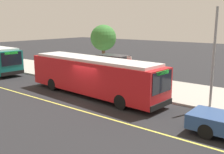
{
  "coord_description": "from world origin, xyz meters",
  "views": [
    {
      "loc": [
        13.2,
        -13.68,
        5.58
      ],
      "look_at": [
        1.13,
        1.47,
        1.58
      ],
      "focal_mm": 42.48,
      "sensor_mm": 36.0,
      "label": 1
    }
  ],
  "objects_px": {
    "route_sign_post": "(129,68)",
    "transit_bus_main": "(93,75)",
    "pedestrian_commuter": "(106,72)",
    "waiting_bench": "(111,76)"
  },
  "relations": [
    {
      "from": "route_sign_post",
      "to": "pedestrian_commuter",
      "type": "bearing_deg",
      "value": 161.23
    },
    {
      "from": "route_sign_post",
      "to": "transit_bus_main",
      "type": "bearing_deg",
      "value": -120.49
    },
    {
      "from": "transit_bus_main",
      "to": "route_sign_post",
      "type": "distance_m",
      "value": 3.07
    },
    {
      "from": "transit_bus_main",
      "to": "route_sign_post",
      "type": "bearing_deg",
      "value": 59.51
    },
    {
      "from": "waiting_bench",
      "to": "route_sign_post",
      "type": "distance_m",
      "value": 4.03
    },
    {
      "from": "transit_bus_main",
      "to": "pedestrian_commuter",
      "type": "bearing_deg",
      "value": 116.04
    },
    {
      "from": "route_sign_post",
      "to": "pedestrian_commuter",
      "type": "distance_m",
      "value": 3.68
    },
    {
      "from": "waiting_bench",
      "to": "route_sign_post",
      "type": "xyz_separation_m",
      "value": [
        3.35,
        -1.79,
        1.32
      ]
    },
    {
      "from": "waiting_bench",
      "to": "pedestrian_commuter",
      "type": "relative_size",
      "value": 0.95
    },
    {
      "from": "transit_bus_main",
      "to": "route_sign_post",
      "type": "xyz_separation_m",
      "value": [
        1.55,
        2.63,
        0.34
      ]
    }
  ]
}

